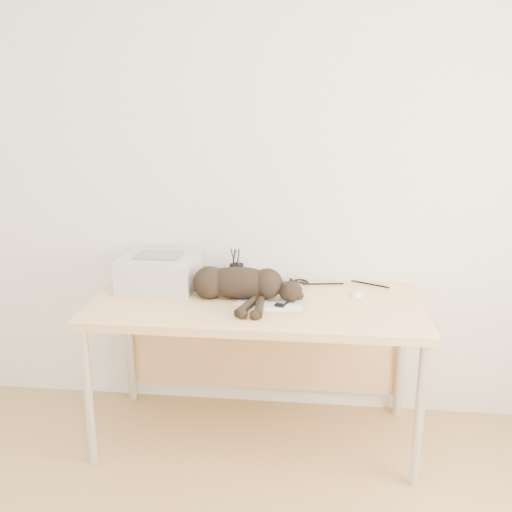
# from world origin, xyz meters

# --- Properties ---
(wall_back) EXTENTS (3.50, 0.00, 3.50)m
(wall_back) POSITION_xyz_m (0.00, 1.75, 1.30)
(wall_back) COLOR white
(wall_back) RESTS_ON floor
(desk) EXTENTS (1.60, 0.70, 0.74)m
(desk) POSITION_xyz_m (0.00, 1.48, 0.61)
(desk) COLOR #E8B888
(desk) RESTS_ON floor
(printer) EXTENTS (0.38, 0.33, 0.18)m
(printer) POSITION_xyz_m (-0.52, 1.55, 0.83)
(printer) COLOR #B9B9BE
(printer) RESTS_ON desk
(papers) EXTENTS (0.33, 0.24, 0.01)m
(papers) POSITION_xyz_m (0.06, 1.38, 0.74)
(papers) COLOR white
(papers) RESTS_ON desk
(cat) EXTENTS (0.73, 0.36, 0.17)m
(cat) POSITION_xyz_m (-0.10, 1.43, 0.81)
(cat) COLOR black
(cat) RESTS_ON desk
(mug) EXTENTS (0.14, 0.14, 0.10)m
(mug) POSITION_xyz_m (-0.14, 1.65, 0.79)
(mug) COLOR silver
(mug) RESTS_ON desk
(pen_cup) EXTENTS (0.07, 0.07, 0.19)m
(pen_cup) POSITION_xyz_m (-0.13, 1.68, 0.79)
(pen_cup) COLOR black
(pen_cup) RESTS_ON desk
(remote_grey) EXTENTS (0.15, 0.18, 0.02)m
(remote_grey) POSITION_xyz_m (0.17, 1.64, 0.75)
(remote_grey) COLOR slate
(remote_grey) RESTS_ON desk
(remote_black) EXTENTS (0.09, 0.17, 0.02)m
(remote_black) POSITION_xyz_m (0.14, 1.39, 0.75)
(remote_black) COLOR black
(remote_black) RESTS_ON desk
(mouse) EXTENTS (0.08, 0.12, 0.04)m
(mouse) POSITION_xyz_m (0.49, 1.54, 0.76)
(mouse) COLOR white
(mouse) RESTS_ON desk
(cable_tangle) EXTENTS (1.36, 0.09, 0.01)m
(cable_tangle) POSITION_xyz_m (0.00, 1.70, 0.75)
(cable_tangle) COLOR black
(cable_tangle) RESTS_ON desk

